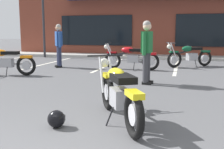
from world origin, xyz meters
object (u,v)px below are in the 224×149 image
object	(u,v)px
motorcycle_blue_standard	(131,57)
helmet_on_pavement	(56,119)
person_in_shorts_foreground	(147,48)
motorcycle_red_sportbike	(190,55)
person_in_black_shirt	(59,43)
motorcycle_black_cruiser	(4,61)
motorcycle_foreground_classic	(118,92)

from	to	relation	value
motorcycle_blue_standard	helmet_on_pavement	size ratio (longest dim) A/B	8.11
motorcycle_blue_standard	person_in_shorts_foreground	size ratio (longest dim) A/B	1.26
motorcycle_red_sportbike	helmet_on_pavement	world-z (taller)	motorcycle_red_sportbike
person_in_black_shirt	motorcycle_red_sportbike	bearing A→B (deg)	16.03
motorcycle_black_cruiser	person_in_black_shirt	world-z (taller)	person_in_black_shirt
motorcycle_foreground_classic	person_in_black_shirt	xyz separation A→B (m)	(-3.74, 5.90, 0.49)
motorcycle_red_sportbike	helmet_on_pavement	bearing A→B (deg)	-104.39
motorcycle_blue_standard	motorcycle_red_sportbike	bearing A→B (deg)	32.31
motorcycle_red_sportbike	person_in_shorts_foreground	bearing A→B (deg)	-106.21
person_in_black_shirt	helmet_on_pavement	size ratio (longest dim) A/B	6.44
motorcycle_red_sportbike	person_in_black_shirt	world-z (taller)	person_in_black_shirt
motorcycle_black_cruiser	motorcycle_blue_standard	world-z (taller)	same
motorcycle_foreground_classic	motorcycle_red_sportbike	size ratio (longest dim) A/B	1.05
motorcycle_foreground_classic	motorcycle_blue_standard	size ratio (longest dim) A/B	0.91
helmet_on_pavement	motorcycle_blue_standard	bearing A→B (deg)	90.95
person_in_black_shirt	motorcycle_foreground_classic	bearing A→B (deg)	-57.63
motorcycle_black_cruiser	helmet_on_pavement	world-z (taller)	motorcycle_black_cruiser
motorcycle_black_cruiser	person_in_black_shirt	size ratio (longest dim) A/B	1.25
motorcycle_black_cruiser	helmet_on_pavement	bearing A→B (deg)	-47.48
motorcycle_red_sportbike	helmet_on_pavement	distance (m)	8.10
person_in_shorts_foreground	person_in_black_shirt	bearing A→B (deg)	144.78
person_in_shorts_foreground	motorcycle_blue_standard	bearing A→B (deg)	108.90
motorcycle_blue_standard	helmet_on_pavement	distance (m)	6.51
helmet_on_pavement	person_in_black_shirt	bearing A→B (deg)	114.54
motorcycle_foreground_classic	motorcycle_red_sportbike	world-z (taller)	same
person_in_shorts_foreground	motorcycle_foreground_classic	bearing A→B (deg)	-90.28
motorcycle_blue_standard	person_in_shorts_foreground	xyz separation A→B (m)	(0.94, -2.73, 0.49)
motorcycle_red_sportbike	motorcycle_blue_standard	distance (m)	2.51
motorcycle_red_sportbike	helmet_on_pavement	xyz separation A→B (m)	(-2.01, -7.84, -0.33)
person_in_shorts_foreground	helmet_on_pavement	bearing A→B (deg)	-102.40
person_in_shorts_foreground	helmet_on_pavement	distance (m)	3.94
motorcycle_foreground_classic	person_in_shorts_foreground	xyz separation A→B (m)	(0.02, 3.25, 0.49)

